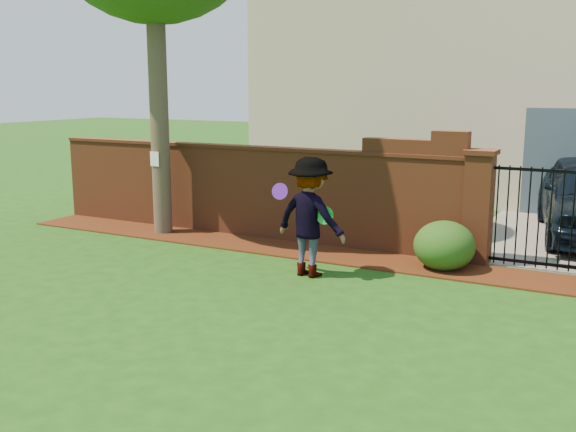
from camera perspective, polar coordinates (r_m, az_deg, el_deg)
The scene contains 12 objects.
ground at distance 8.76m, azimuth -5.93°, elevation -8.20°, with size 80.00×80.00×0.01m, color #1B4912.
mulch_bed at distance 11.96m, azimuth -0.81°, elevation -2.76°, with size 11.10×1.08×0.03m, color #3A190A.
brick_wall at distance 12.87m, azimuth -3.54°, elevation 2.35°, with size 8.70×0.31×2.16m.
pillar_left at distance 11.24m, azimuth 16.02°, elevation 0.80°, with size 0.50×0.50×1.88m.
iron_gate at distance 11.09m, azimuth 21.55°, elevation -0.22°, with size 1.78×0.03×1.60m.
driveway at distance 15.16m, azimuth 23.10°, elevation -0.74°, with size 3.20×8.00×0.01m, color slate.
house at distance 19.19m, azimuth 17.38°, elevation 11.45°, with size 12.40×6.40×6.30m.
paper_notice at distance 13.07m, azimuth -11.38°, elevation 4.82°, with size 0.20×0.01×0.28m, color white.
shrub_left at distance 10.80m, azimuth 13.26°, elevation -2.49°, with size 0.97×0.97×0.79m, color #164615.
man at distance 10.09m, azimuth 1.79°, elevation -0.12°, with size 1.19×0.68×1.84m, color gray.
frisbee_purple at distance 10.01m, azimuth -0.69°, elevation 2.13°, with size 0.25×0.25×0.02m, color #5F1DB8.
frisbee_green at distance 9.93m, azimuth 3.16°, elevation 0.05°, with size 0.27×0.27×0.03m, color green.
Camera 1 is at (4.65, -6.84, 2.88)m, focal length 41.47 mm.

